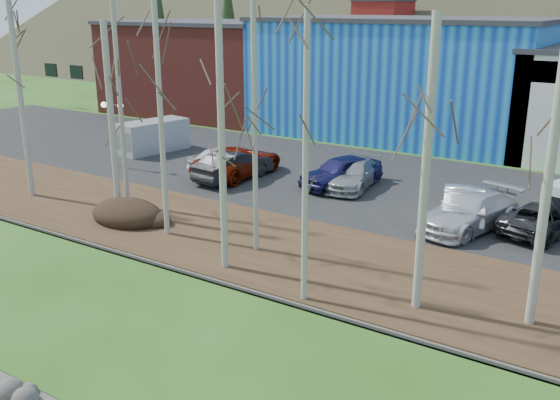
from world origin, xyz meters
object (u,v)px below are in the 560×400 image
Objects in this scene: car_0 at (228,159)px; car_7 at (470,211)px; car_2 at (238,161)px; car_6 at (544,218)px; van_grey at (151,137)px; street_lamp at (113,116)px; car_4 at (341,172)px; car_5 at (464,202)px; car_3 at (353,174)px; car_1 at (234,166)px.

car_7 is at bearing -164.34° from car_0.
car_6 is (15.96, -0.47, -0.16)m from car_2.
car_7 is 21.63m from van_grey.
street_lamp reaches higher than car_4.
car_5 is 3.31m from car_6.
car_6 is at bearing -159.20° from car_0.
car_3 is at bearing -147.96° from car_0.
car_5 is at bearing -160.10° from car_0.
street_lamp is 4.64m from van_grey.
car_1 is (1.16, -1.03, 0.02)m from car_0.
car_5 is at bearing 16.81° from car_6.
car_5 is at bearing 6.05° from car_4.
car_2 is at bearing -63.37° from car_1.
van_grey reaches higher than car_0.
car_0 is 0.95× the size of car_3.
car_5 is (12.66, -0.57, -0.00)m from car_2.
car_1 is at bearing 16.73° from car_6.
car_1 is 15.64m from car_6.
street_lamp is 0.66× the size of car_2.
street_lamp is 0.78× the size of car_3.
car_0 is (6.16, 2.55, -2.19)m from street_lamp.
car_2 is 1.21× the size of van_grey.
car_5 reaches higher than car_7.
car_0 is 0.85m from car_2.
car_4 is 10.30m from car_6.
car_7 is (12.92, -0.77, -0.01)m from car_1.
car_4 reaches higher than car_5.
van_grey reaches higher than car_6.
car_3 is at bearing -168.29° from car_2.
van_grey is (-8.46, 2.50, 0.19)m from car_1.
street_lamp is 7.02m from car_0.
car_7 is (20.24, 0.76, -2.19)m from street_lamp.
van_grey is at bearing 94.27° from street_lamp.
car_2 is (0.83, -0.14, 0.02)m from car_0.
car_0 is at bearing -0.96° from van_grey.
car_3 is at bearing -33.42° from car_5.
car_1 is 12.94m from car_7.
street_lamp is at bearing -63.73° from van_grey.
car_4 is 7.95m from car_7.
street_lamp is 0.81× the size of car_6.
car_5 is at bearing 135.33° from car_7.
car_6 is (10.18, -1.56, -0.16)m from car_4.
van_grey reaches higher than car_2.
car_5 is (13.50, -0.71, 0.02)m from car_0.
car_6 is (15.64, 0.41, -0.15)m from car_1.
street_lamp reaches higher than car_3.
car_0 is at bearing -170.42° from car_7.
car_5 is (19.65, 1.84, -2.17)m from street_lamp.
car_6 is 0.97× the size of van_grey.
van_grey is (-21.38, 3.27, 0.20)m from car_7.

